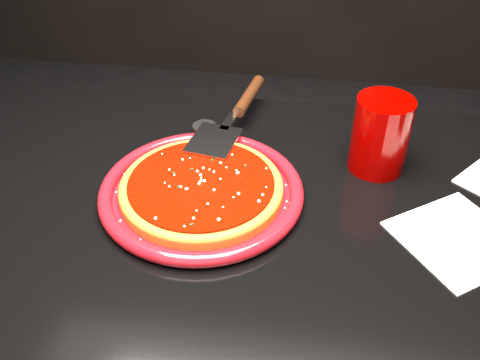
# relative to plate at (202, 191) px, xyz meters

# --- Properties ---
(plate) EXTENTS (0.44, 0.44, 0.03)m
(plate) POSITION_rel_plate_xyz_m (0.00, 0.00, 0.00)
(plate) COLOR maroon
(plate) RESTS_ON table
(pizza_crust) EXTENTS (0.35, 0.35, 0.01)m
(pizza_crust) POSITION_rel_plate_xyz_m (0.00, -0.00, 0.00)
(pizza_crust) COLOR brown
(pizza_crust) RESTS_ON plate
(pizza_crust_rim) EXTENTS (0.35, 0.35, 0.02)m
(pizza_crust_rim) POSITION_rel_plate_xyz_m (0.00, -0.00, 0.01)
(pizza_crust_rim) COLOR brown
(pizza_crust_rim) RESTS_ON plate
(pizza_sauce) EXTENTS (0.31, 0.31, 0.01)m
(pizza_sauce) POSITION_rel_plate_xyz_m (0.00, -0.00, 0.02)
(pizza_sauce) COLOR #720B00
(pizza_sauce) RESTS_ON plate
(parmesan_dusting) EXTENTS (0.23, 0.23, 0.01)m
(parmesan_dusting) POSITION_rel_plate_xyz_m (0.00, -0.00, 0.02)
(parmesan_dusting) COLOR beige
(parmesan_dusting) RESTS_ON plate
(basil_flecks) EXTENTS (0.21, 0.21, 0.00)m
(basil_flecks) POSITION_rel_plate_xyz_m (0.00, -0.00, 0.02)
(basil_flecks) COLOR black
(basil_flecks) RESTS_ON plate
(pizza_server) EXTENTS (0.15, 0.35, 0.03)m
(pizza_server) POSITION_rel_plate_xyz_m (0.02, 0.20, 0.03)
(pizza_server) COLOR silver
(pizza_server) RESTS_ON plate
(cup) EXTENTS (0.13, 0.13, 0.14)m
(cup) POSITION_rel_plate_xyz_m (0.29, 0.13, 0.06)
(cup) COLOR #7F0100
(cup) RESTS_ON table
(napkin_a) EXTENTS (0.23, 0.23, 0.00)m
(napkin_a) POSITION_rel_plate_xyz_m (0.41, -0.04, -0.01)
(napkin_a) COLOR white
(napkin_a) RESTS_ON table
(ramekin) EXTENTS (0.05, 0.05, 0.03)m
(ramekin) POSITION_rel_plate_xyz_m (-0.03, 0.17, 0.00)
(ramekin) COLOR black
(ramekin) RESTS_ON table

